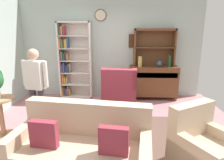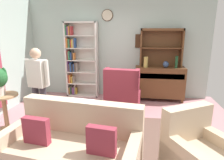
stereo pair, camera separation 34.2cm
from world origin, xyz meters
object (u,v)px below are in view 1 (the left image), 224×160
object	(u,v)px
armchair_floral	(204,150)
wingback_chair	(120,95)
sideboard	(153,81)
sideboard_hutch	(154,42)
vase_tall	(140,62)
vase_round	(159,64)
couch_floral	(83,150)
bottle_wine	(170,61)
person_reading	(36,84)
book_stack	(100,114)
coffee_table	(97,118)
plant_stand	(1,113)
bookshelf	(73,61)

from	to	relation	value
armchair_floral	wingback_chair	size ratio (longest dim) A/B	1.00
sideboard	armchair_floral	distance (m)	2.89
sideboard_hutch	vase_tall	size ratio (longest dim) A/B	3.96
vase_round	couch_floral	distance (m)	3.37
sideboard_hutch	bottle_wine	xyz separation A→B (m)	(0.39, -0.20, -0.48)
vase_round	armchair_floral	size ratio (longest dim) A/B	0.16
bottle_wine	armchair_floral	xyz separation A→B (m)	(-0.15, -2.78, -0.79)
person_reading	book_stack	world-z (taller)	person_reading
coffee_table	plant_stand	bearing A→B (deg)	-178.30
sideboard_hutch	vase_tall	distance (m)	0.66
couch_floral	person_reading	world-z (taller)	person_reading
sideboard	sideboard_hutch	world-z (taller)	sideboard_hutch
wingback_chair	person_reading	size ratio (longest dim) A/B	0.67
bookshelf	sideboard_hutch	world-z (taller)	bookshelf
person_reading	book_stack	distance (m)	1.32
armchair_floral	person_reading	size ratio (longest dim) A/B	0.68
vase_round	couch_floral	bearing A→B (deg)	-118.00
vase_round	wingback_chair	distance (m)	1.48
plant_stand	coffee_table	distance (m)	1.72
sideboard	sideboard_hutch	bearing A→B (deg)	90.00
bookshelf	sideboard	bearing A→B (deg)	-2.17
plant_stand	person_reading	distance (m)	0.78
wingback_chair	coffee_table	xyz separation A→B (m)	(-0.40, -1.19, -0.03)
bottle_wine	plant_stand	bearing A→B (deg)	-149.24
sideboard	wingback_chair	world-z (taller)	wingback_chair
bookshelf	sideboard_hutch	xyz separation A→B (m)	(2.25, 0.02, 0.51)
sideboard	book_stack	distance (m)	2.45
person_reading	vase_round	bearing A→B (deg)	34.29
vase_round	plant_stand	world-z (taller)	vase_round
bottle_wine	couch_floral	size ratio (longest dim) A/B	0.16
bottle_wine	wingback_chair	distance (m)	1.69
wingback_chair	book_stack	xyz separation A→B (m)	(-0.34, -1.21, 0.06)
person_reading	book_stack	xyz separation A→B (m)	(1.21, -0.25, -0.46)
vase_round	bottle_wine	world-z (taller)	bottle_wine
sideboard	bottle_wine	xyz separation A→B (m)	(0.39, -0.09, 0.57)
vase_round	coffee_table	world-z (taller)	vase_round
vase_tall	couch_floral	size ratio (longest dim) A/B	0.15
vase_tall	vase_round	bearing A→B (deg)	1.49
bookshelf	wingback_chair	size ratio (longest dim) A/B	2.00
armchair_floral	wingback_chair	distance (m)	2.30
sideboard_hutch	plant_stand	world-z (taller)	sideboard_hutch
vase_round	couch_floral	size ratio (longest dim) A/B	0.09
plant_stand	vase_tall	bearing A→B (deg)	37.72
book_stack	vase_round	bearing A→B (deg)	55.42
sideboard	vase_tall	size ratio (longest dim) A/B	4.68
bookshelf	sideboard	distance (m)	2.31
bookshelf	sideboard	size ratio (longest dim) A/B	1.62
couch_floral	wingback_chair	bearing A→B (deg)	76.80
vase_round	wingback_chair	bearing A→B (deg)	-142.11
sideboard	bottle_wine	bearing A→B (deg)	-12.89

